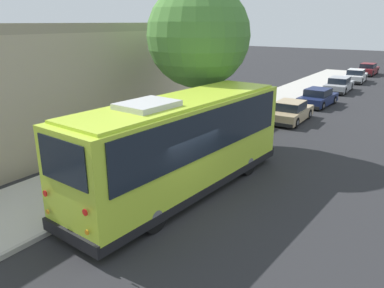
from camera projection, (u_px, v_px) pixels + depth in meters
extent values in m
plane|color=#28282B|center=(178.00, 205.00, 12.60)|extent=(160.00, 160.00, 0.00)
cube|color=beige|center=(96.00, 177.00, 14.67)|extent=(80.00, 3.72, 0.15)
cube|color=#AAA69D|center=(133.00, 189.00, 13.65)|extent=(80.00, 0.14, 0.15)
cube|color=#BCDB38|center=(183.00, 144.00, 13.07)|extent=(9.61, 2.99, 3.05)
cube|color=black|center=(183.00, 181.00, 13.51)|extent=(9.67, 3.04, 0.28)
cube|color=black|center=(183.00, 126.00, 12.86)|extent=(8.85, 3.02, 1.47)
cube|color=black|center=(251.00, 103.00, 16.45)|extent=(0.17, 2.08, 1.54)
cube|color=black|center=(62.00, 162.00, 9.25)|extent=(0.15, 1.90, 1.17)
cube|color=black|center=(252.00, 87.00, 16.22)|extent=(0.15, 1.71, 0.22)
cube|color=#BCDB38|center=(183.00, 100.00, 12.59)|extent=(9.02, 2.73, 0.10)
cube|color=silver|center=(147.00, 105.00, 11.28)|extent=(1.83, 1.46, 0.20)
cube|color=black|center=(249.00, 146.00, 17.09)|extent=(0.26, 2.40, 0.36)
cube|color=black|center=(70.00, 237.00, 9.89)|extent=(0.26, 2.40, 0.36)
cylinder|color=red|center=(45.00, 194.00, 10.03)|extent=(0.04, 0.18, 0.18)
cylinder|color=orange|center=(48.00, 212.00, 10.20)|extent=(0.04, 0.14, 0.14)
cylinder|color=red|center=(85.00, 212.00, 9.04)|extent=(0.04, 0.18, 0.18)
cylinder|color=orange|center=(87.00, 232.00, 9.21)|extent=(0.04, 0.14, 0.14)
cube|color=white|center=(235.00, 139.00, 17.54)|extent=(0.06, 0.32, 0.18)
cube|color=white|center=(266.00, 146.00, 16.62)|extent=(0.06, 0.32, 0.18)
cube|color=black|center=(222.00, 94.00, 16.90)|extent=(0.07, 0.10, 0.24)
cylinder|color=black|center=(205.00, 152.00, 16.19)|extent=(1.00, 0.36, 0.98)
cylinder|color=slate|center=(205.00, 152.00, 16.19)|extent=(0.46, 0.35, 0.44)
cylinder|color=black|center=(247.00, 163.00, 14.99)|extent=(1.00, 0.36, 0.98)
cylinder|color=slate|center=(247.00, 163.00, 14.99)|extent=(0.46, 0.35, 0.44)
cylinder|color=black|center=(107.00, 197.00, 12.08)|extent=(1.00, 0.36, 0.98)
cylinder|color=slate|center=(107.00, 197.00, 12.08)|extent=(0.46, 0.35, 0.44)
cylinder|color=black|center=(154.00, 216.00, 10.88)|extent=(1.00, 0.36, 0.98)
cylinder|color=slate|center=(154.00, 216.00, 10.88)|extent=(0.46, 0.35, 0.44)
cube|color=tan|center=(290.00, 114.00, 23.04)|extent=(4.05, 1.83, 0.61)
cube|color=black|center=(290.00, 106.00, 22.79)|extent=(1.93, 1.55, 0.48)
cube|color=tan|center=(291.00, 102.00, 22.71)|extent=(1.85, 1.51, 0.05)
cube|color=black|center=(300.00, 111.00, 24.73)|extent=(0.11, 1.70, 0.20)
cube|color=black|center=(278.00, 124.00, 21.49)|extent=(0.11, 1.70, 0.20)
cylinder|color=black|center=(284.00, 111.00, 24.51)|extent=(0.62, 0.21, 0.62)
cylinder|color=slate|center=(284.00, 111.00, 24.51)|extent=(0.28, 0.23, 0.28)
cylinder|color=black|center=(309.00, 114.00, 23.69)|extent=(0.62, 0.21, 0.62)
cylinder|color=slate|center=(309.00, 114.00, 23.69)|extent=(0.28, 0.23, 0.28)
cylinder|color=black|center=(270.00, 119.00, 22.49)|extent=(0.62, 0.21, 0.62)
cylinder|color=slate|center=(270.00, 119.00, 22.49)|extent=(0.28, 0.23, 0.28)
cylinder|color=black|center=(296.00, 123.00, 21.67)|extent=(0.62, 0.21, 0.62)
cylinder|color=slate|center=(296.00, 123.00, 21.67)|extent=(0.28, 0.23, 0.28)
cube|color=#19234C|center=(318.00, 99.00, 27.37)|extent=(4.12, 1.98, 0.60)
cube|color=black|center=(318.00, 92.00, 27.12)|extent=(1.99, 1.62, 0.48)
cube|color=#19234C|center=(318.00, 89.00, 27.05)|extent=(1.91, 1.58, 0.05)
cube|color=black|center=(327.00, 98.00, 28.97)|extent=(0.18, 1.69, 0.20)
cube|color=black|center=(307.00, 107.00, 25.90)|extent=(0.18, 1.69, 0.20)
cylinder|color=black|center=(313.00, 97.00, 28.84)|extent=(0.62, 0.24, 0.61)
cylinder|color=slate|center=(313.00, 97.00, 28.84)|extent=(0.28, 0.24, 0.27)
cylinder|color=black|center=(334.00, 100.00, 27.92)|extent=(0.62, 0.24, 0.61)
cylinder|color=slate|center=(334.00, 100.00, 27.92)|extent=(0.28, 0.24, 0.27)
cylinder|color=black|center=(300.00, 103.00, 26.92)|extent=(0.62, 0.24, 0.61)
cylinder|color=slate|center=(300.00, 103.00, 26.92)|extent=(0.28, 0.24, 0.27)
cylinder|color=black|center=(322.00, 106.00, 26.00)|extent=(0.62, 0.24, 0.61)
cylinder|color=slate|center=(322.00, 106.00, 26.00)|extent=(0.28, 0.24, 0.27)
cube|color=#A8AAAF|center=(339.00, 86.00, 32.78)|extent=(4.47, 1.85, 0.62)
cube|color=black|center=(339.00, 80.00, 32.51)|extent=(2.14, 1.55, 0.48)
cube|color=#A8AAAF|center=(340.00, 77.00, 32.44)|extent=(2.05, 1.51, 0.05)
cube|color=black|center=(344.00, 85.00, 34.64)|extent=(0.13, 1.67, 0.20)
cube|color=black|center=(333.00, 93.00, 31.05)|extent=(0.13, 1.67, 0.20)
cylinder|color=black|center=(333.00, 85.00, 34.35)|extent=(0.63, 0.22, 0.63)
cylinder|color=slate|center=(333.00, 85.00, 34.35)|extent=(0.29, 0.23, 0.28)
cylinder|color=black|center=(351.00, 87.00, 33.55)|extent=(0.63, 0.22, 0.63)
cylinder|color=slate|center=(351.00, 87.00, 33.55)|extent=(0.29, 0.23, 0.28)
cylinder|color=black|center=(326.00, 90.00, 32.11)|extent=(0.63, 0.22, 0.63)
cylinder|color=slate|center=(326.00, 90.00, 32.11)|extent=(0.29, 0.23, 0.28)
cylinder|color=black|center=(345.00, 91.00, 31.30)|extent=(0.63, 0.22, 0.63)
cylinder|color=slate|center=(345.00, 91.00, 31.30)|extent=(0.29, 0.23, 0.28)
cube|color=silver|center=(355.00, 77.00, 37.87)|extent=(4.08, 1.89, 0.64)
cube|color=black|center=(356.00, 72.00, 37.61)|extent=(1.96, 1.57, 0.48)
cube|color=silver|center=(356.00, 70.00, 37.54)|extent=(1.88, 1.53, 0.05)
cube|color=black|center=(358.00, 77.00, 39.58)|extent=(0.15, 1.68, 0.20)
cube|color=black|center=(352.00, 82.00, 36.30)|extent=(0.15, 1.68, 0.20)
cylinder|color=black|center=(349.00, 77.00, 39.34)|extent=(0.66, 0.23, 0.65)
cylinder|color=slate|center=(349.00, 77.00, 39.34)|extent=(0.30, 0.23, 0.29)
cylinder|color=black|center=(365.00, 78.00, 38.55)|extent=(0.66, 0.23, 0.65)
cylinder|color=slate|center=(365.00, 78.00, 38.55)|extent=(0.30, 0.23, 0.29)
cylinder|color=black|center=(345.00, 80.00, 37.29)|extent=(0.66, 0.23, 0.65)
cylinder|color=slate|center=(345.00, 80.00, 37.29)|extent=(0.30, 0.23, 0.29)
cylinder|color=black|center=(362.00, 81.00, 36.50)|extent=(0.66, 0.23, 0.65)
cylinder|color=slate|center=(362.00, 81.00, 36.50)|extent=(0.30, 0.23, 0.29)
cube|color=maroon|center=(368.00, 71.00, 43.05)|extent=(4.31, 1.80, 0.66)
cube|color=black|center=(368.00, 66.00, 42.79)|extent=(2.06, 1.51, 0.48)
cube|color=maroon|center=(369.00, 64.00, 42.71)|extent=(1.98, 1.47, 0.05)
cube|color=black|center=(371.00, 71.00, 44.79)|extent=(0.13, 1.63, 0.20)
cube|color=black|center=(363.00, 75.00, 41.46)|extent=(0.13, 1.63, 0.20)
cylinder|color=black|center=(363.00, 70.00, 44.56)|extent=(0.68, 0.22, 0.67)
cylinder|color=slate|center=(363.00, 70.00, 44.56)|extent=(0.31, 0.23, 0.30)
cylinder|color=black|center=(377.00, 71.00, 43.72)|extent=(0.68, 0.22, 0.67)
cylinder|color=slate|center=(377.00, 71.00, 43.72)|extent=(0.31, 0.23, 0.30)
cylinder|color=black|center=(358.00, 73.00, 42.48)|extent=(0.68, 0.22, 0.67)
cylinder|color=slate|center=(358.00, 73.00, 42.48)|extent=(0.31, 0.23, 0.30)
cylinder|color=black|center=(372.00, 74.00, 41.64)|extent=(0.68, 0.22, 0.67)
cylinder|color=slate|center=(372.00, 74.00, 41.64)|extent=(0.31, 0.23, 0.30)
cylinder|color=brown|center=(198.00, 108.00, 18.10)|extent=(0.40, 0.40, 3.46)
sphere|color=#4C8438|center=(198.00, 36.00, 17.04)|extent=(4.74, 4.74, 4.74)
sphere|color=#528F3C|center=(206.00, 0.00, 17.03)|extent=(3.08, 3.08, 3.08)
cylinder|color=gray|center=(47.00, 204.00, 11.11)|extent=(0.06, 0.06, 1.16)
cube|color=red|center=(44.00, 182.00, 10.89)|extent=(0.02, 0.22, 0.28)
cylinder|color=gray|center=(89.00, 184.00, 12.39)|extent=(0.06, 0.06, 1.24)
cube|color=red|center=(87.00, 162.00, 12.15)|extent=(0.02, 0.22, 0.28)
cylinder|color=#99999E|center=(216.00, 131.00, 19.34)|extent=(0.22, 0.22, 0.65)
sphere|color=#99999E|center=(216.00, 124.00, 19.22)|extent=(0.20, 0.20, 0.20)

